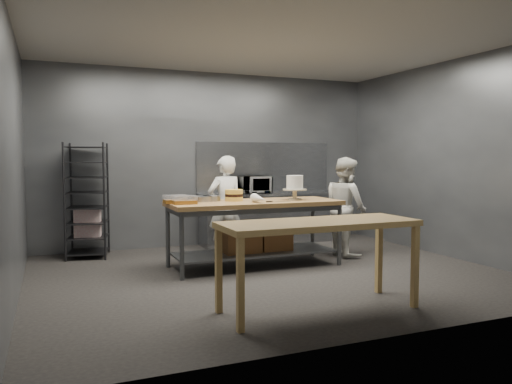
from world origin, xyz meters
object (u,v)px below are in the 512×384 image
microwave (254,185)px  speed_rack (87,201)px  work_table (255,226)px  near_counter (319,230)px  chef_behind (225,207)px  chef_right (346,206)px  frosted_cake_stand (295,185)px  layer_cake (234,195)px

microwave → speed_rack: bearing=-178.4°
speed_rack → work_table: bearing=-36.9°
near_counter → chef_behind: 2.84m
chef_right → frosted_cake_stand: 1.11m
work_table → layer_cake: (-0.26, 0.12, 0.43)m
chef_right → frosted_cake_stand: size_ratio=4.35×
chef_behind → layer_cake: bearing=73.5°
speed_rack → frosted_cake_stand: (2.71, -1.64, 0.28)m
speed_rack → chef_right: 3.98m
chef_behind → microwave: 1.31m
chef_right → layer_cake: size_ratio=6.11×
microwave → layer_cake: bearing=-121.5°
frosted_cake_stand → layer_cake: (-0.86, 0.17, -0.14)m
chef_behind → microwave: (0.87, 0.94, 0.27)m
speed_rack → chef_behind: (1.93, -0.86, -0.08)m
work_table → chef_right: 1.64m
work_table → near_counter: (-0.18, -2.11, 0.24)m
near_counter → chef_right: size_ratio=1.31×
speed_rack → chef_right: size_ratio=1.14×
chef_right → work_table: bearing=98.0°
work_table → microwave: 1.87m
near_counter → speed_rack: 4.17m
near_counter → speed_rack: speed_rack is taller
frosted_cake_stand → chef_right: bearing=13.4°
chef_right → microwave: size_ratio=2.82×
speed_rack → frosted_cake_stand: speed_rack is taller
speed_rack → layer_cake: 2.37m
near_counter → speed_rack: (-1.93, 3.70, 0.04)m
speed_rack → chef_behind: speed_rack is taller
frosted_cake_stand → near_counter: bearing=-110.8°
chef_behind → frosted_cake_stand: size_ratio=4.42×
microwave → layer_cake: (-0.95, -1.55, -0.05)m
layer_cake → microwave: bearing=58.5°
work_table → chef_right: chef_right is taller
microwave → frosted_cake_stand: bearing=-92.9°
speed_rack → chef_right: (3.73, -1.40, -0.09)m
near_counter → microwave: (0.87, 3.78, 0.24)m
near_counter → chef_behind: size_ratio=1.29×
layer_cake → frosted_cake_stand: bearing=-11.4°
work_table → frosted_cake_stand: size_ratio=6.83×
frosted_cake_stand → speed_rack: bearing=148.8°
near_counter → chef_right: chef_right is taller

